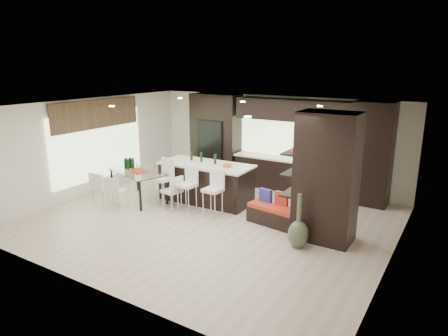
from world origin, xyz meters
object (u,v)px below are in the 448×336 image
Objects in this scene: stool_mid at (187,193)px; kitchen_island at (206,182)px; chair_end at (172,193)px; chair_far at (103,190)px; bench at (273,215)px; stool_left at (163,187)px; dining_table at (139,186)px; chair_near at (117,194)px; floor_vase at (299,221)px; stool_right at (213,198)px.

kitchen_island is at bearing 94.40° from stool_mid.
kitchen_island is 3.17× the size of chair_end.
stool_mid reaches higher than chair_far.
bench is at bearing -73.06° from chair_end.
stool_left is 1.20× the size of chair_far.
dining_table is 1.14m from chair_end.
stool_left is at bearing -174.36° from stool_mid.
dining_table is (-1.60, -0.05, -0.05)m from stool_mid.
floor_vase is at bearing -1.91° from chair_near.
kitchen_island is 1.49× the size of dining_table.
chair_near is 1.00× the size of chair_end.
chair_end is (1.67, 0.78, -0.02)m from chair_far.
kitchen_island reaches higher than chair_end.
chair_near is (-2.37, -0.82, -0.07)m from stool_right.
stool_mid reaches higher than dining_table.
floor_vase reaches higher than chair_far.
bench is (2.22, -0.53, -0.30)m from kitchen_island.
floor_vase is 4.77m from chair_near.
stool_right is 2.37m from dining_table.
stool_right is at bearing -49.45° from kitchen_island.
stool_left reaches higher than stool_right.
floor_vase is at bearing 0.45° from chair_far.
dining_table is 2.13× the size of chair_end.
stool_mid is at bearing -163.32° from bench.
dining_table is (-3.81, -0.37, 0.18)m from bench.
dining_table is at bearing -170.87° from stool_left.
chair_end is at bearing -169.08° from stool_mid.
chair_end is at bearing 16.65° from dining_table.
stool_left is 0.88× the size of floor_vase.
kitchen_island is 2.71m from chair_far.
dining_table reaches higher than chair_near.
kitchen_island reaches higher than chair_near.
floor_vase is (3.16, -1.33, 0.04)m from kitchen_island.
stool_right is 0.82× the size of floor_vase.
chair_near is at bearing -135.56° from kitchen_island.
stool_right is 1.17× the size of chair_near.
kitchen_island is 1.01m from chair_end.
stool_mid is 1.11× the size of chair_far.
bench is 2.70m from chair_end.
chair_end is (1.14, 0.00, -0.01)m from dining_table.
chair_end is at bearing 0.41° from stool_left.
stool_right reaches higher than bench.
bench is at bearing 15.98° from stool_right.
stool_mid is 1.80m from chair_near.
chair_near is at bearing -2.23° from chair_far.
dining_table reaches higher than chair_end.
stool_left is 1.58m from chair_far.
stool_left is at bearing 92.79° from chair_end.
chair_near is at bearing -157.45° from stool_right.
stool_mid reaches higher than chair_end.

